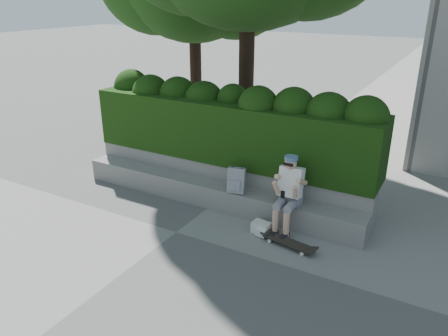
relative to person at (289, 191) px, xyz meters
The scene contains 8 objects.
ground 2.10m from the person, 147.07° to the right, with size 80.00×80.00×0.00m, color slate.
bench_ledge 1.74m from the person, behind, with size 6.00×0.45×0.45m, color gray.
planter_wall 1.81m from the person, 158.30° to the left, with size 6.00×0.50×0.75m, color gray.
hedge 1.96m from the person, 151.88° to the left, with size 6.00×1.00×1.20m, color black.
person is the anchor object (origin of this frame).
skateboard 0.89m from the person, 65.56° to the right, with size 0.91×0.37×0.09m.
backpack_plaid 1.07m from the person, behind, with size 0.32×0.17×0.47m, color #A09FA3.
backpack_ground 0.81m from the person, 134.75° to the right, with size 0.31×0.22×0.20m, color silver.
Camera 1 is at (4.03, -5.42, 3.92)m, focal length 35.00 mm.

